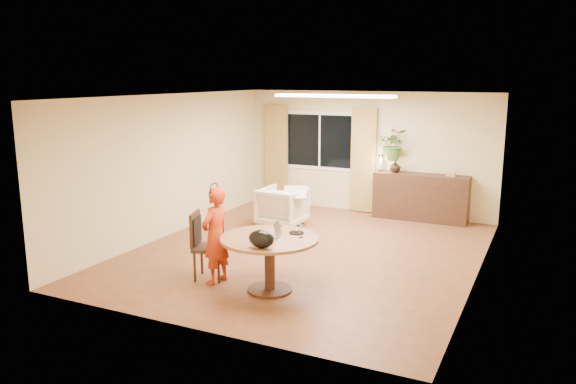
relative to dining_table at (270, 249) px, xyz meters
The scene contains 24 objects.
floor 1.91m from the dining_table, 97.44° to the left, with size 6.50×6.50×0.00m, color brown.
ceiling 2.70m from the dining_table, 97.44° to the left, with size 6.50×6.50×0.00m, color white.
wall_back 5.10m from the dining_table, 92.66° to the left, with size 5.50×5.50×0.00m, color beige.
wall_left 3.55m from the dining_table, 148.95° to the left, with size 6.50×6.50×0.00m, color beige.
wall_right 3.17m from the dining_table, 35.54° to the left, with size 6.50×6.50×0.00m, color beige.
window 5.28m from the dining_table, 104.87° to the left, with size 1.70×0.03×1.30m.
curtain_left 5.52m from the dining_table, 115.71° to the left, with size 0.55×0.08×2.25m, color olive.
curtain_right 4.99m from the dining_table, 93.29° to the left, with size 0.55×0.08×2.25m, color olive.
ceiling_panel 3.59m from the dining_table, 94.48° to the left, with size 2.20×0.35×0.05m, color white.
dining_table is the anchor object (origin of this frame).
dining_chair 1.02m from the dining_table, behind, with size 0.48×0.44×0.99m, color black, non-canonical shape.
child 0.85m from the dining_table, behind, with size 0.34×0.51×1.40m, color red.
laptop 0.28m from the dining_table, 150.45° to the left, with size 0.34×0.22×0.22m, color #B7B7BC, non-canonical shape.
tumbler 0.34m from the dining_table, 84.68° to the left, with size 0.07×0.07×0.10m, color white, non-canonical shape.
wine_glass 0.50m from the dining_table, 24.14° to the left, with size 0.07×0.07×0.19m, color white, non-canonical shape.
pot_lid 0.46m from the dining_table, 53.36° to the left, with size 0.21×0.21×0.03m, color white, non-canonical shape.
handbag 0.56m from the dining_table, 75.19° to the right, with size 0.35×0.21×0.23m, color black, non-canonical shape.
armchair 3.46m from the dining_table, 113.13° to the left, with size 0.82×0.85×0.77m, color beige.
throw 3.31m from the dining_table, 108.76° to the left, with size 0.45×0.55×0.03m, color beige, non-canonical shape.
sideboard 4.91m from the dining_table, 78.20° to the left, with size 1.91×0.47×0.96m, color black.
vase 4.85m from the dining_table, 84.69° to the left, with size 0.24×0.24×0.25m, color black.
bouquet 4.91m from the dining_table, 85.19° to the left, with size 0.59×0.51×0.66m, color #366726.
book_stack 5.08m from the dining_table, 71.79° to the left, with size 0.19×0.14×0.08m, color #906349, non-canonical shape.
desk_lamp 4.79m from the dining_table, 88.13° to the left, with size 0.15×0.15×0.37m, color black, non-canonical shape.
Camera 1 is at (3.61, -8.31, 2.92)m, focal length 35.00 mm.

